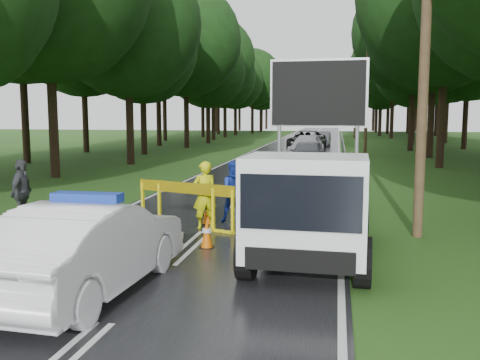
% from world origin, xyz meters
% --- Properties ---
extents(ground, '(160.00, 160.00, 0.00)m').
position_xyz_m(ground, '(0.00, 0.00, 0.00)').
color(ground, '#1F4513').
rests_on(ground, ground).
extents(road, '(7.00, 140.00, 0.02)m').
position_xyz_m(road, '(0.00, 30.00, 0.01)').
color(road, black).
rests_on(road, ground).
extents(guardrail, '(0.12, 60.06, 0.70)m').
position_xyz_m(guardrail, '(3.70, 29.67, 0.55)').
color(guardrail, gray).
rests_on(guardrail, ground).
extents(utility_pole_near, '(1.40, 0.24, 10.00)m').
position_xyz_m(utility_pole_near, '(5.20, 2.00, 5.06)').
color(utility_pole_near, '#442E1F').
rests_on(utility_pole_near, ground).
extents(utility_pole_mid, '(1.40, 0.24, 10.00)m').
position_xyz_m(utility_pole_mid, '(5.20, 28.00, 5.06)').
color(utility_pole_mid, '#442E1F').
rests_on(utility_pole_mid, ground).
extents(utility_pole_far, '(1.40, 0.24, 10.00)m').
position_xyz_m(utility_pole_far, '(5.20, 54.00, 5.06)').
color(utility_pole_far, '#442E1F').
rests_on(utility_pole_far, ground).
extents(police_sedan, '(1.91, 4.79, 1.70)m').
position_xyz_m(police_sedan, '(-0.80, -3.28, 0.78)').
color(police_sedan, white).
rests_on(police_sedan, ground).
extents(work_truck, '(2.51, 5.28, 4.14)m').
position_xyz_m(work_truck, '(2.74, -0.64, 1.12)').
color(work_truck, gray).
rests_on(work_truck, ground).
extents(barrier, '(2.82, 1.03, 1.22)m').
position_xyz_m(barrier, '(-0.63, 1.87, 0.93)').
color(barrier, yellow).
rests_on(barrier, ground).
extents(officer, '(0.77, 0.69, 1.77)m').
position_xyz_m(officer, '(-0.14, 2.00, 0.89)').
color(officer, '#D0D60B').
rests_on(officer, ground).
extents(civilian, '(1.01, 0.91, 1.71)m').
position_xyz_m(civilian, '(0.48, 3.00, 0.85)').
color(civilian, '#1832A0').
rests_on(civilian, ground).
extents(bystander_mid, '(0.58, 1.10, 1.80)m').
position_xyz_m(bystander_mid, '(-5.00, 1.41, 0.90)').
color(bystander_mid, '#424349').
rests_on(bystander_mid, ground).
extents(queue_car_first, '(1.95, 4.52, 1.52)m').
position_xyz_m(queue_car_first, '(1.62, 18.54, 0.76)').
color(queue_car_first, '#46484E').
rests_on(queue_car_first, ground).
extents(queue_car_second, '(2.48, 5.19, 1.46)m').
position_xyz_m(queue_car_second, '(1.15, 25.67, 0.73)').
color(queue_car_second, '#A7AAAF').
rests_on(queue_car_second, ground).
extents(queue_car_third, '(3.12, 5.95, 1.60)m').
position_xyz_m(queue_car_third, '(0.80, 32.10, 0.80)').
color(queue_car_third, black).
rests_on(queue_car_third, ground).
extents(queue_car_fourth, '(1.59, 4.13, 1.34)m').
position_xyz_m(queue_car_fourth, '(1.83, 38.10, 0.67)').
color(queue_car_fourth, '#3B3D42').
rests_on(queue_car_fourth, ground).
extents(cone_center, '(0.32, 0.32, 0.68)m').
position_xyz_m(cone_center, '(0.40, 0.00, 0.33)').
color(cone_center, black).
rests_on(cone_center, ground).
extents(cone_far, '(0.35, 0.35, 0.74)m').
position_xyz_m(cone_far, '(-0.19, 2.50, 0.36)').
color(cone_far, black).
rests_on(cone_far, ground).
extents(cone_left_mid, '(0.36, 0.36, 0.76)m').
position_xyz_m(cone_left_mid, '(-3.38, 2.85, 0.37)').
color(cone_left_mid, black).
rests_on(cone_left_mid, ground).
extents(cone_right, '(0.35, 0.35, 0.74)m').
position_xyz_m(cone_right, '(2.70, 3.92, 0.36)').
color(cone_right, black).
rests_on(cone_right, ground).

